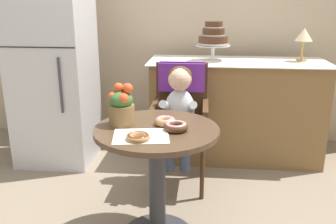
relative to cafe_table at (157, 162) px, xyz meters
The scene contains 13 objects.
back_wall 2.03m from the cafe_table, 90.00° to the left, with size 4.80×0.10×2.70m, color #C1AD8E.
cafe_table is the anchor object (origin of this frame).
wicker_chair 0.78m from the cafe_table, 83.49° to the left, with size 0.42×0.45×0.95m.
seated_child 0.63m from the cafe_table, 81.84° to the left, with size 0.27×0.32×0.73m.
paper_napkin 0.27m from the cafe_table, 113.92° to the right, with size 0.29×0.23×0.00m, color white.
donut_front 0.26m from the cafe_table, 16.35° to the right, with size 0.14×0.14×0.05m.
donut_mid 0.25m from the cafe_table, 51.21° to the left, with size 0.12×0.12×0.04m.
donut_side 0.31m from the cafe_table, 109.44° to the right, with size 0.13×0.13×0.03m.
flower_vase 0.39m from the cafe_table, behind, with size 0.15×0.15×0.25m.
display_counter 1.41m from the cafe_table, 67.07° to the left, with size 1.56×0.62×0.90m.
tiered_cake_stand 1.47m from the cafe_table, 75.83° to the left, with size 0.30×0.30×0.34m.
table_lamp 1.85m from the cafe_table, 50.85° to the left, with size 0.15×0.15×0.28m.
refrigerator 1.56m from the cafe_table, 133.67° to the left, with size 0.64×0.63×1.70m.
Camera 1 is at (0.27, -1.96, 1.43)m, focal length 39.38 mm.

